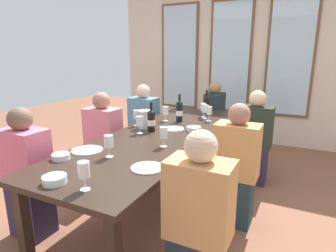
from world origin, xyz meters
The scene contains 29 objects.
ground_plane centered at (0.00, 0.00, 0.00)m, with size 12.00×12.00×0.00m, color brown.
back_wall_with_windows centered at (0.00, 2.59, 1.45)m, with size 4.14×0.10×2.90m.
dining_table centered at (0.00, 0.00, 0.68)m, with size 0.94×2.80×0.74m.
white_plate_0 centered at (0.31, -0.81, 0.74)m, with size 0.23×0.23×0.01m, color white.
white_plate_1 centered at (0.03, 0.21, 0.74)m, with size 0.22×0.22×0.01m, color white.
white_plate_2 centered at (-0.32, -0.71, 0.74)m, with size 0.25×0.25×0.01m, color white.
metal_pitcher centered at (-0.27, 0.13, 0.84)m, with size 0.16×0.16×0.19m.
wine_bottle_0 centered at (-0.06, 0.56, 0.86)m, with size 0.08×0.08×0.32m.
wine_bottle_1 centered at (-0.14, 0.04, 0.85)m, with size 0.08×0.08×0.30m.
wine_bottle_2 centered at (0.08, 1.12, 0.86)m, with size 0.08×0.08×0.31m.
tasting_bowl_0 centered at (-0.08, -1.26, 0.76)m, with size 0.15×0.15×0.05m, color silver.
tasting_bowl_1 centered at (0.25, 0.23, 0.76)m, with size 0.14×0.14×0.05m, color white.
tasting_bowl_2 centered at (-0.36, -0.95, 0.76)m, with size 0.13×0.13×0.04m, color white.
wine_glass_0 centered at (0.14, -1.25, 0.86)m, with size 0.07×0.07×0.17m.
wine_glass_1 centered at (-0.07, -0.75, 0.86)m, with size 0.07×0.07×0.17m.
wine_glass_2 centered at (-0.40, 0.17, 0.86)m, with size 0.07×0.07×0.17m.
wine_glass_3 centered at (0.24, 0.74, 0.86)m, with size 0.07×0.07×0.17m.
wine_glass_4 centered at (0.10, 0.92, 0.86)m, with size 0.07×0.07×0.17m.
wine_glass_5 centered at (-0.21, -0.08, 0.86)m, with size 0.07×0.07×0.17m.
wine_glass_6 centered at (0.15, 0.84, 0.86)m, with size 0.07×0.07×0.17m.
wine_glass_7 centered at (0.20, -0.35, 0.86)m, with size 0.07×0.07×0.17m.
wine_glass_8 centered at (-0.22, 0.51, 0.86)m, with size 0.07×0.07×0.17m.
seated_person_0 centered at (-0.75, -0.96, 0.53)m, with size 0.38×0.24×1.11m.
seated_person_1 centered at (0.75, -0.98, 0.53)m, with size 0.38×0.24×1.11m.
seated_person_2 centered at (-0.75, 0.90, 0.53)m, with size 0.38×0.24×1.11m.
seated_person_3 centered at (0.75, 0.92, 0.53)m, with size 0.38×0.24×1.11m.
seated_person_4 centered at (-0.75, 0.02, 0.53)m, with size 0.38×0.24×1.11m.
seated_person_5 centered at (0.75, -0.03, 0.53)m, with size 0.38×0.24×1.11m.
seated_person_6 centered at (0.00, 1.75, 0.53)m, with size 0.24×0.38×1.11m.
Camera 1 is at (1.24, -2.38, 1.51)m, focal length 30.11 mm.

